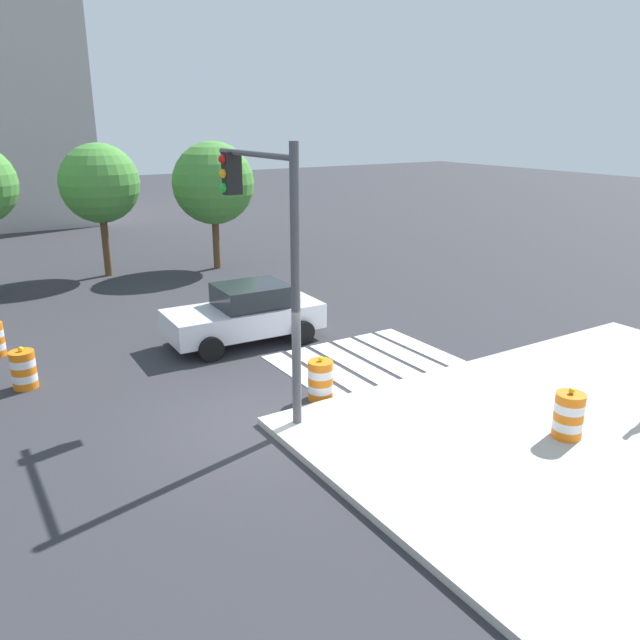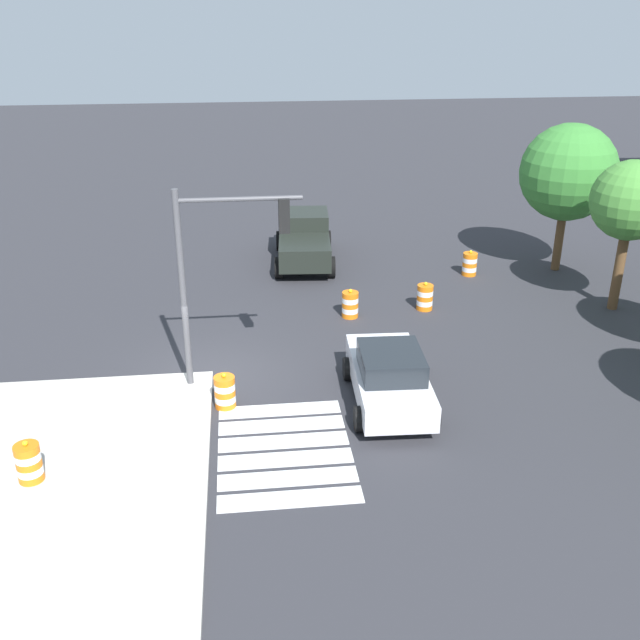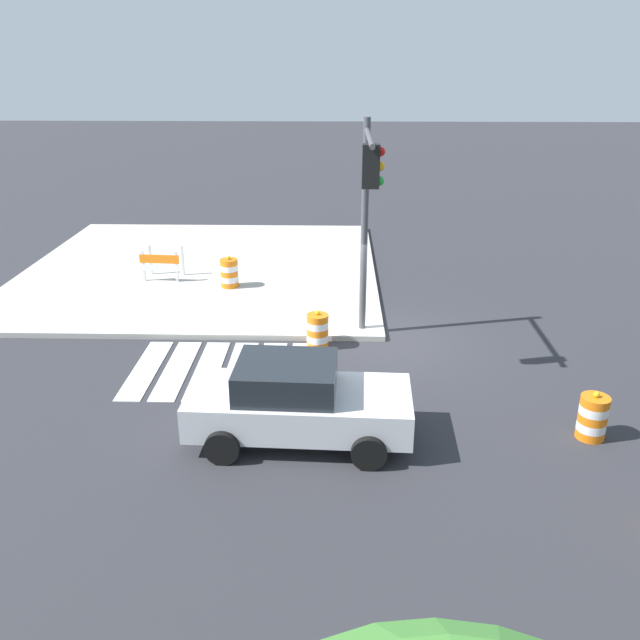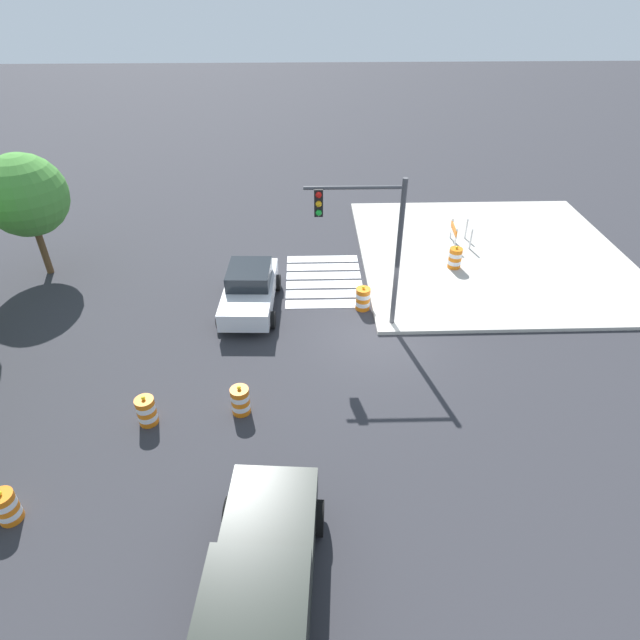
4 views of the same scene
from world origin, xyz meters
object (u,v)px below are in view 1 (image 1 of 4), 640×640
sports_car (246,314)px  traffic_barrel_crosswalk_end (321,380)px  traffic_light_pole (266,230)px  street_tree_streetside_mid (213,183)px  traffic_barrel_near_corner (24,369)px  street_tree_streetside_near (100,184)px  traffic_barrel_on_sidewalk (569,415)px

sports_car → traffic_barrel_crosswalk_end: sports_car is taller
traffic_light_pole → street_tree_streetside_mid: traffic_light_pole is taller
traffic_barrel_near_corner → street_tree_streetside_mid: 13.04m
sports_car → street_tree_streetside_near: size_ratio=0.85×
traffic_barrel_crosswalk_end → street_tree_streetside_near: (-0.92, 14.46, 3.16)m
traffic_barrel_crosswalk_end → street_tree_streetside_near: bearing=93.6°
traffic_light_pole → traffic_barrel_crosswalk_end: bearing=-7.7°
traffic_barrel_near_corner → traffic_barrel_crosswalk_end: same height
traffic_barrel_on_sidewalk → street_tree_streetside_near: 19.37m
traffic_barrel_crosswalk_end → street_tree_streetside_mid: (3.29, 13.33, 3.05)m
traffic_barrel_crosswalk_end → street_tree_streetside_mid: 14.07m
traffic_barrel_near_corner → traffic_barrel_on_sidewalk: traffic_barrel_on_sidewalk is taller
traffic_barrel_on_sidewalk → street_tree_streetside_mid: bearing=88.8°
traffic_barrel_on_sidewalk → street_tree_streetside_near: size_ratio=0.20×
traffic_barrel_crosswalk_end → street_tree_streetside_mid: size_ratio=0.20×
sports_car → traffic_light_pole: bearing=-109.2°
traffic_barrel_near_corner → traffic_barrel_crosswalk_end: 6.94m
sports_car → traffic_barrel_crosswalk_end: 4.39m
sports_car → street_tree_streetside_near: street_tree_streetside_near is taller
sports_car → traffic_barrel_crosswalk_end: bearing=-93.7°
sports_car → street_tree_streetside_mid: 9.83m
street_tree_streetside_near → street_tree_streetside_mid: 4.36m
street_tree_streetside_near → traffic_barrel_crosswalk_end: bearing=-86.4°
traffic_light_pole → street_tree_streetside_near: bearing=89.0°
street_tree_streetside_near → sports_car: bearing=-83.2°
traffic_barrel_crosswalk_end → street_tree_streetside_near: 14.83m
traffic_barrel_crosswalk_end → traffic_barrel_on_sidewalk: bearing=-55.7°
traffic_barrel_crosswalk_end → traffic_barrel_on_sidewalk: 5.19m
traffic_barrel_near_corner → street_tree_streetside_near: 11.67m
traffic_barrel_near_corner → street_tree_streetside_near: (4.60, 10.25, 3.16)m
sports_car → street_tree_streetside_mid: street_tree_streetside_mid is taller
sports_car → traffic_barrel_near_corner: (-5.80, -0.16, -0.36)m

